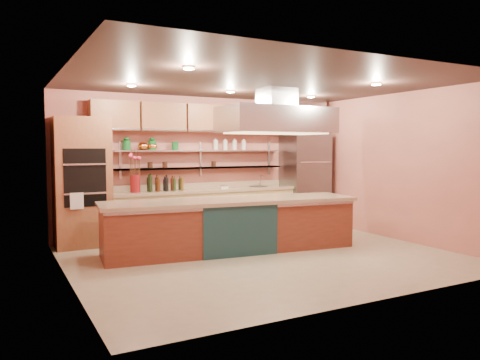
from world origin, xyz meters
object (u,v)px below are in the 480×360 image
flower_vase (135,184)px  green_canister (175,146)px  kitchen_scale (224,186)px  refrigerator (305,179)px  copper_kettle (143,146)px  island (231,225)px

flower_vase → green_canister: (0.87, 0.22, 0.70)m
flower_vase → kitchen_scale: (1.84, 0.00, -0.12)m
refrigerator → kitchen_scale: size_ratio=13.99×
refrigerator → kitchen_scale: bearing=179.7°
flower_vase → copper_kettle: size_ratio=1.70×
refrigerator → island: size_ratio=0.49×
refrigerator → kitchen_scale: (-2.02, 0.01, -0.08)m
refrigerator → green_canister: refrigerator is taller
flower_vase → copper_kettle: bearing=44.7°
green_canister → refrigerator: bearing=-4.4°
island → flower_vase: 2.07m
refrigerator → island: refrigerator is taller
refrigerator → flower_vase: refrigerator is taller
island → flower_vase: size_ratio=13.01×
copper_kettle → refrigerator: bearing=-3.6°
kitchen_scale → refrigerator: bearing=-23.1°
kitchen_scale → copper_kettle: (-1.61, 0.22, 0.82)m
refrigerator → green_canister: bearing=175.6°
island → flower_vase: (-1.22, 1.54, 0.65)m
green_canister → island: bearing=-78.8°
island → kitchen_scale: (0.61, 1.54, 0.53)m
refrigerator → flower_vase: 3.86m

